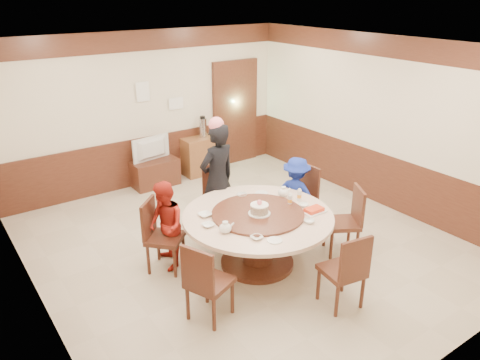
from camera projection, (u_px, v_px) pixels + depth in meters
room at (244, 175)px, 6.43m from camera, size 6.00×6.04×2.84m
banquet_table at (258, 229)px, 6.14m from camera, size 1.96×1.96×0.78m
chair_0 at (299, 208)px, 7.25m from camera, size 0.46×0.45×0.97m
chair_1 at (219, 208)px, 7.25m from camera, size 0.56×0.56×0.97m
chair_2 at (164, 248)px, 6.15m from camera, size 0.62×0.62×0.97m
chair_3 at (209, 294)px, 5.21m from camera, size 0.58×0.57×0.97m
chair_4 at (342, 282)px, 5.42m from camera, size 0.51×0.51×0.97m
chair_5 at (343, 232)px, 6.53m from camera, size 0.60×0.60×0.97m
person_standing at (217, 180)px, 6.87m from camera, size 0.68×0.49×1.71m
person_red at (165, 226)px, 6.07m from camera, size 0.56×0.66×1.20m
person_blue at (296, 194)px, 7.07m from camera, size 0.73×0.86×1.16m
birthday_cake at (259, 209)px, 5.98m from camera, size 0.29×0.29×0.20m
teapot_left at (225, 228)px, 5.59m from camera, size 0.17×0.15×0.13m
teapot_right at (283, 193)px, 6.56m from camera, size 0.17×0.15×0.13m
bowl_0 at (205, 215)px, 6.00m from camera, size 0.16×0.16×0.04m
bowl_1 at (309, 221)px, 5.83m from camera, size 0.13×0.13×0.04m
bowl_2 at (257, 238)px, 5.47m from camera, size 0.14×0.14×0.03m
bowl_3 at (303, 205)px, 6.27m from camera, size 0.13×0.13×0.04m
bowl_4 at (208, 225)px, 5.75m from camera, size 0.15×0.15×0.04m
bowl_5 at (242, 195)px, 6.56m from camera, size 0.14×0.14×0.04m
saucer_near at (275, 240)px, 5.43m from camera, size 0.18×0.18×0.01m
saucer_far at (262, 193)px, 6.67m from camera, size 0.18×0.18×0.01m
shrimp_platter at (314, 210)px, 6.10m from camera, size 0.30×0.20×0.06m
bottle_0 at (290, 200)px, 6.28m from camera, size 0.06×0.06×0.16m
bottle_1 at (299, 195)px, 6.42m from camera, size 0.06×0.06×0.16m
tv_stand at (155, 173)px, 8.76m from camera, size 0.85×0.45×0.50m
television at (153, 149)px, 8.58m from camera, size 0.78×0.22×0.44m
side_cabinet at (203, 155)px, 9.30m from camera, size 0.80×0.40×0.75m
thermos at (203, 128)px, 9.10m from camera, size 0.15×0.15×0.38m
notice_left at (143, 92)px, 8.33m from camera, size 0.25×0.00×0.35m
notice_right at (176, 103)px, 8.79m from camera, size 0.30×0.00×0.22m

